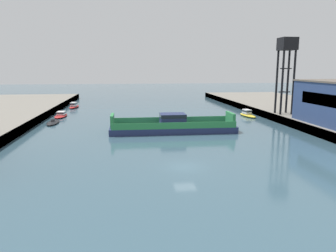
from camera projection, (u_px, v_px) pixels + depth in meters
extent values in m
plane|color=#385666|center=(185.00, 167.00, 37.33)|extent=(400.00, 400.00, 0.00)
cube|color=#4C4742|center=(18.00, 132.00, 53.59)|extent=(0.30, 140.00, 1.59)
cube|color=#4C4742|center=(296.00, 125.00, 59.82)|extent=(0.30, 140.00, 1.59)
cube|color=navy|center=(173.00, 129.00, 57.74)|extent=(22.42, 6.61, 1.10)
cube|color=#2D8947|center=(170.00, 120.00, 60.62)|extent=(21.47, 0.30, 1.10)
cube|color=#2D8947|center=(175.00, 126.00, 54.47)|extent=(21.47, 0.30, 1.10)
cube|color=navy|center=(173.00, 120.00, 57.45)|extent=(4.50, 3.57, 2.17)
cube|color=black|center=(173.00, 116.00, 57.32)|extent=(4.54, 3.61, 0.60)
cube|color=#2D8947|center=(230.00, 118.00, 58.71)|extent=(0.54, 4.50, 2.20)
cube|color=#2D8947|center=(112.00, 121.00, 56.19)|extent=(0.54, 4.50, 2.20)
ellipsoid|color=black|center=(53.00, 122.00, 66.25)|extent=(2.33, 7.26, 0.44)
cube|color=#4C4C51|center=(53.00, 120.00, 66.16)|extent=(0.77, 0.42, 0.50)
ellipsoid|color=red|center=(74.00, 107.00, 92.24)|extent=(2.73, 7.29, 0.56)
cube|color=silver|center=(74.00, 104.00, 91.57)|extent=(1.66, 2.62, 1.09)
cube|color=black|center=(74.00, 104.00, 91.55)|extent=(1.70, 2.70, 0.33)
ellipsoid|color=red|center=(61.00, 116.00, 75.01)|extent=(2.68, 7.27, 0.50)
cube|color=silver|center=(61.00, 113.00, 75.43)|extent=(1.78, 2.58, 0.74)
cube|color=black|center=(61.00, 113.00, 75.41)|extent=(1.83, 2.65, 0.22)
ellipsoid|color=yellow|center=(248.00, 115.00, 75.60)|extent=(2.74, 6.92, 0.60)
cube|color=silver|center=(247.00, 112.00, 75.93)|extent=(1.63, 2.50, 1.05)
cube|color=black|center=(247.00, 111.00, 75.91)|extent=(1.68, 2.58, 0.31)
cube|color=black|center=(328.00, 101.00, 51.94)|extent=(0.08, 15.34, 2.04)
cylinder|color=black|center=(277.00, 82.00, 69.19)|extent=(0.44, 0.44, 13.35)
cylinder|color=black|center=(288.00, 82.00, 69.51)|extent=(0.44, 0.44, 13.35)
cylinder|color=black|center=(282.00, 83.00, 66.73)|extent=(0.44, 0.44, 13.35)
cylinder|color=black|center=(294.00, 83.00, 67.05)|extent=(0.44, 0.44, 13.35)
cube|color=black|center=(284.00, 92.00, 68.48)|extent=(2.53, 0.20, 0.20)
cube|color=black|center=(284.00, 92.00, 68.48)|extent=(0.20, 2.53, 0.20)
cube|color=black|center=(286.00, 68.00, 67.60)|extent=(2.53, 0.20, 0.20)
cube|color=black|center=(286.00, 68.00, 67.60)|extent=(0.20, 2.53, 0.20)
cube|color=black|center=(287.00, 44.00, 66.70)|extent=(3.28, 3.28, 2.60)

